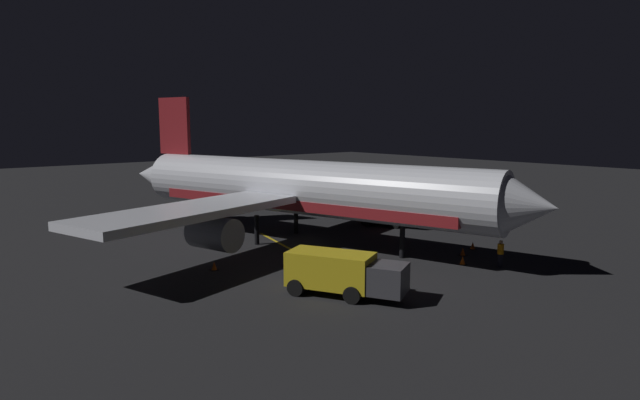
% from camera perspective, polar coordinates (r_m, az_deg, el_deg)
% --- Properties ---
extents(ground_plane, '(180.00, 180.00, 0.20)m').
position_cam_1_polar(ground_plane, '(40.97, -1.81, -4.68)').
color(ground_plane, black).
extents(apron_guide_stripe, '(4.63, 17.96, 0.01)m').
position_cam_1_polar(apron_guide_stripe, '(36.23, -1.31, -6.23)').
color(apron_guide_stripe, gold).
rests_on(apron_guide_stripe, ground_plane).
extents(airliner, '(34.88, 36.85, 11.24)m').
position_cam_1_polar(airliner, '(40.59, -2.51, 1.15)').
color(airliner, silver).
rests_on(airliner, ground_plane).
extents(baggage_truck, '(4.68, 6.55, 2.28)m').
position_cam_1_polar(baggage_truck, '(28.41, 2.34, -7.83)').
color(baggage_truck, gold).
rests_on(baggage_truck, ground_plane).
extents(catering_truck, '(4.28, 5.93, 2.17)m').
position_cam_1_polar(catering_truck, '(47.66, 7.60, -1.39)').
color(catering_truck, maroon).
rests_on(catering_truck, ground_plane).
extents(ground_crew_worker, '(0.40, 0.40, 1.74)m').
position_cam_1_polar(ground_crew_worker, '(35.77, 18.66, -5.41)').
color(ground_crew_worker, black).
rests_on(ground_crew_worker, ground_plane).
extents(traffic_cone_near_left, '(0.50, 0.50, 0.55)m').
position_cam_1_polar(traffic_cone_near_left, '(38.24, 14.96, -5.36)').
color(traffic_cone_near_left, '#EA590F').
rests_on(traffic_cone_near_left, ground_plane).
extents(traffic_cone_near_right, '(0.50, 0.50, 0.55)m').
position_cam_1_polar(traffic_cone_near_right, '(40.28, 15.95, -4.71)').
color(traffic_cone_near_right, '#EA590F').
rests_on(traffic_cone_near_right, ground_plane).
extents(traffic_cone_under_wing, '(0.50, 0.50, 0.55)m').
position_cam_1_polar(traffic_cone_under_wing, '(35.85, 14.94, -6.27)').
color(traffic_cone_under_wing, '#EA590F').
rests_on(traffic_cone_under_wing, ground_plane).
extents(traffic_cone_far, '(0.50, 0.50, 0.55)m').
position_cam_1_polar(traffic_cone_far, '(34.03, -11.20, -6.93)').
color(traffic_cone_far, '#EA590F').
rests_on(traffic_cone_far, ground_plane).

